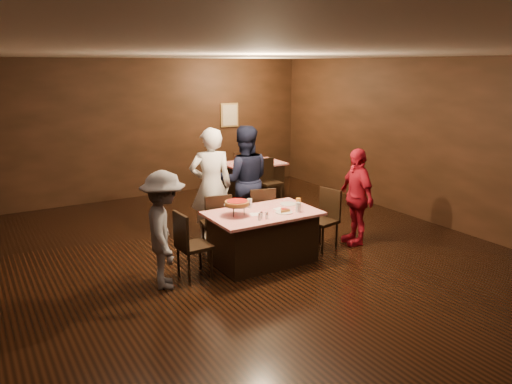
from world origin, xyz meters
TOP-DOWN VIEW (x-y plane):
  - room at (0.00, 0.01)m, footprint 10.00×10.04m
  - main_table at (0.30, 0.33)m, footprint 1.60×1.00m
  - back_table at (2.10, 3.68)m, footprint 1.30×0.90m
  - chair_far_left at (-0.10, 1.08)m, footprint 0.50×0.50m
  - chair_far_right at (0.70, 1.08)m, footprint 0.51×0.51m
  - chair_end_left at (-0.80, 0.33)m, footprint 0.44×0.44m
  - chair_end_right at (1.40, 0.33)m, footprint 0.50×0.50m
  - chair_back_near at (2.10, 2.98)m, footprint 0.43×0.43m
  - chair_back_far at (2.10, 4.28)m, footprint 0.49×0.49m
  - diner_white_jacket at (0.02, 1.49)m, footprint 0.79×0.63m
  - diner_navy_hoodie at (0.71, 1.61)m, footprint 1.12×1.02m
  - diner_grey_knit at (-1.25, 0.27)m, footprint 0.86×1.14m
  - diner_red_shirt at (2.02, 0.25)m, footprint 0.58×0.99m
  - pizza_stand at (-0.10, 0.38)m, footprint 0.38×0.38m
  - plate_with_slice at (0.55, 0.15)m, footprint 0.25×0.25m
  - plate_empty at (0.85, 0.48)m, footprint 0.25×0.25m
  - glass_front_right at (0.75, 0.08)m, footprint 0.08×0.08m
  - glass_amber at (0.90, 0.28)m, footprint 0.08×0.08m
  - glass_back at (0.25, 0.63)m, footprint 0.08×0.08m
  - condiments at (0.12, 0.05)m, footprint 0.17×0.10m
  - napkin_center at (0.60, 0.33)m, footprint 0.19×0.19m
  - napkin_left at (0.15, 0.28)m, footprint 0.21×0.21m

SIDE VIEW (x-z plane):
  - main_table at x=0.30m, z-range 0.00..0.77m
  - back_table at x=2.10m, z-range 0.00..0.77m
  - chair_far_left at x=-0.10m, z-range 0.00..0.95m
  - chair_far_right at x=0.70m, z-range 0.00..0.95m
  - chair_end_left at x=-0.80m, z-range 0.00..0.95m
  - chair_end_right at x=1.40m, z-range 0.00..0.95m
  - chair_back_near at x=2.10m, z-range 0.00..0.95m
  - chair_back_far at x=2.10m, z-range 0.00..0.95m
  - napkin_center at x=0.60m, z-range 0.77..0.78m
  - napkin_left at x=0.15m, z-range 0.77..0.78m
  - plate_empty at x=0.85m, z-range 0.77..0.78m
  - diner_grey_knit at x=-1.25m, z-range 0.00..1.56m
  - diner_red_shirt at x=2.02m, z-range 0.00..1.58m
  - plate_with_slice at x=0.55m, z-range 0.76..0.83m
  - condiments at x=0.12m, z-range 0.77..0.87m
  - glass_front_right at x=0.75m, z-range 0.77..0.91m
  - glass_amber at x=0.90m, z-range 0.77..0.91m
  - glass_back at x=0.25m, z-range 0.77..0.91m
  - diner_navy_hoodie at x=0.71m, z-range 0.00..1.88m
  - pizza_stand at x=-0.10m, z-range 0.84..1.06m
  - diner_white_jacket at x=0.02m, z-range 0.00..1.91m
  - room at x=0.00m, z-range 0.63..3.65m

